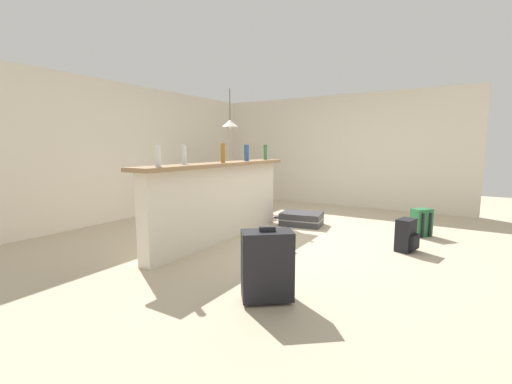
{
  "coord_description": "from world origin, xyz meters",
  "views": [
    {
      "loc": [
        -4.6,
        -2.39,
        1.35
      ],
      "look_at": [
        0.09,
        0.49,
        0.61
      ],
      "focal_mm": 23.82,
      "sensor_mm": 36.0,
      "label": 1
    }
  ],
  "objects_px": {
    "dining_chair_near_partition": "(251,189)",
    "backpack_green": "(421,223)",
    "bottle_clear": "(184,155)",
    "bottle_blue": "(247,153)",
    "bottle_white": "(158,156)",
    "dining_table": "(229,181)",
    "bottle_green": "(265,152)",
    "suitcase_upright_black": "(267,265)",
    "suitcase_flat_charcoal": "(301,219)",
    "pendant_lamp": "(230,124)",
    "backpack_black": "(406,236)",
    "bottle_amber": "(223,153)"
  },
  "relations": [
    {
      "from": "backpack_black",
      "to": "suitcase_upright_black",
      "type": "bearing_deg",
      "value": 159.67
    },
    {
      "from": "dining_table",
      "to": "suitcase_flat_charcoal",
      "type": "xyz_separation_m",
      "value": [
        -0.34,
        -1.79,
        -0.54
      ]
    },
    {
      "from": "dining_chair_near_partition",
      "to": "pendant_lamp",
      "type": "bearing_deg",
      "value": 88.41
    },
    {
      "from": "bottle_blue",
      "to": "dining_chair_near_partition",
      "type": "height_order",
      "value": "bottle_blue"
    },
    {
      "from": "bottle_clear",
      "to": "dining_table",
      "type": "bearing_deg",
      "value": 24.28
    },
    {
      "from": "bottle_clear",
      "to": "dining_table",
      "type": "relative_size",
      "value": 0.23
    },
    {
      "from": "dining_table",
      "to": "suitcase_upright_black",
      "type": "relative_size",
      "value": 1.64
    },
    {
      "from": "suitcase_upright_black",
      "to": "bottle_blue",
      "type": "bearing_deg",
      "value": 37.1
    },
    {
      "from": "dining_table",
      "to": "pendant_lamp",
      "type": "relative_size",
      "value": 1.37
    },
    {
      "from": "pendant_lamp",
      "to": "suitcase_upright_black",
      "type": "distance_m",
      "value": 4.45
    },
    {
      "from": "backpack_green",
      "to": "suitcase_upright_black",
      "type": "height_order",
      "value": "suitcase_upright_black"
    },
    {
      "from": "pendant_lamp",
      "to": "suitcase_upright_black",
      "type": "bearing_deg",
      "value": -139.97
    },
    {
      "from": "bottle_blue",
      "to": "backpack_black",
      "type": "relative_size",
      "value": 0.61
    },
    {
      "from": "bottle_white",
      "to": "dining_chair_near_partition",
      "type": "bearing_deg",
      "value": 13.27
    },
    {
      "from": "bottle_clear",
      "to": "dining_chair_near_partition",
      "type": "xyz_separation_m",
      "value": [
        2.48,
        0.57,
        -0.73
      ]
    },
    {
      "from": "bottle_clear",
      "to": "bottle_green",
      "type": "relative_size",
      "value": 0.97
    },
    {
      "from": "bottle_blue",
      "to": "pendant_lamp",
      "type": "distance_m",
      "value": 1.78
    },
    {
      "from": "dining_table",
      "to": "backpack_green",
      "type": "xyz_separation_m",
      "value": [
        -0.04,
        -3.62,
        -0.44
      ]
    },
    {
      "from": "bottle_white",
      "to": "suitcase_flat_charcoal",
      "type": "height_order",
      "value": "bottle_white"
    },
    {
      "from": "pendant_lamp",
      "to": "dining_table",
      "type": "bearing_deg",
      "value": 134.48
    },
    {
      "from": "bottle_blue",
      "to": "dining_table",
      "type": "xyz_separation_m",
      "value": [
        1.18,
        1.21,
        -0.6
      ]
    },
    {
      "from": "bottle_green",
      "to": "dining_table",
      "type": "height_order",
      "value": "bottle_green"
    },
    {
      "from": "bottle_amber",
      "to": "bottle_clear",
      "type": "bearing_deg",
      "value": 166.96
    },
    {
      "from": "suitcase_flat_charcoal",
      "to": "pendant_lamp",
      "type": "bearing_deg",
      "value": 78.29
    },
    {
      "from": "pendant_lamp",
      "to": "suitcase_flat_charcoal",
      "type": "relative_size",
      "value": 0.92
    },
    {
      "from": "dining_chair_near_partition",
      "to": "suitcase_flat_charcoal",
      "type": "height_order",
      "value": "dining_chair_near_partition"
    },
    {
      "from": "suitcase_flat_charcoal",
      "to": "backpack_black",
      "type": "distance_m",
      "value": 1.87
    },
    {
      "from": "bottle_green",
      "to": "dining_table",
      "type": "xyz_separation_m",
      "value": [
        0.59,
        1.21,
        -0.61
      ]
    },
    {
      "from": "bottle_green",
      "to": "suitcase_flat_charcoal",
      "type": "bearing_deg",
      "value": -66.84
    },
    {
      "from": "dining_table",
      "to": "backpack_black",
      "type": "relative_size",
      "value": 2.62
    },
    {
      "from": "bottle_clear",
      "to": "bottle_amber",
      "type": "xyz_separation_m",
      "value": [
        0.62,
        -0.14,
        0.01
      ]
    },
    {
      "from": "bottle_clear",
      "to": "bottle_green",
      "type": "bearing_deg",
      "value": -2.86
    },
    {
      "from": "backpack_green",
      "to": "backpack_black",
      "type": "bearing_deg",
      "value": 175.44
    },
    {
      "from": "bottle_clear",
      "to": "suitcase_upright_black",
      "type": "xyz_separation_m",
      "value": [
        -0.72,
        -1.61,
        -0.92
      ]
    },
    {
      "from": "bottle_blue",
      "to": "bottle_clear",
      "type": "bearing_deg",
      "value": 175.67
    },
    {
      "from": "suitcase_upright_black",
      "to": "pendant_lamp",
      "type": "bearing_deg",
      "value": 40.03
    },
    {
      "from": "dining_table",
      "to": "bottle_blue",
      "type": "bearing_deg",
      "value": -134.31
    },
    {
      "from": "bottle_blue",
      "to": "dining_table",
      "type": "bearing_deg",
      "value": 45.69
    },
    {
      "from": "bottle_amber",
      "to": "bottle_green",
      "type": "bearing_deg",
      "value": 2.21
    },
    {
      "from": "bottle_clear",
      "to": "backpack_green",
      "type": "bearing_deg",
      "value": -45.94
    },
    {
      "from": "bottle_clear",
      "to": "backpack_green",
      "type": "distance_m",
      "value": 3.64
    },
    {
      "from": "bottle_white",
      "to": "suitcase_flat_charcoal",
      "type": "xyz_separation_m",
      "value": [
        2.69,
        -0.53,
        -1.14
      ]
    },
    {
      "from": "bottle_blue",
      "to": "bottle_white",
      "type": "bearing_deg",
      "value": -178.53
    },
    {
      "from": "bottle_clear",
      "to": "dining_table",
      "type": "distance_m",
      "value": 2.78
    },
    {
      "from": "dining_chair_near_partition",
      "to": "backpack_green",
      "type": "relative_size",
      "value": 2.21
    },
    {
      "from": "dining_chair_near_partition",
      "to": "pendant_lamp",
      "type": "distance_m",
      "value": 1.39
    },
    {
      "from": "bottle_white",
      "to": "dining_chair_near_partition",
      "type": "relative_size",
      "value": 0.26
    },
    {
      "from": "bottle_green",
      "to": "suitcase_upright_black",
      "type": "relative_size",
      "value": 0.38
    },
    {
      "from": "bottle_green",
      "to": "backpack_black",
      "type": "relative_size",
      "value": 0.61
    },
    {
      "from": "bottle_white",
      "to": "bottle_clear",
      "type": "bearing_deg",
      "value": 14.47
    }
  ]
}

